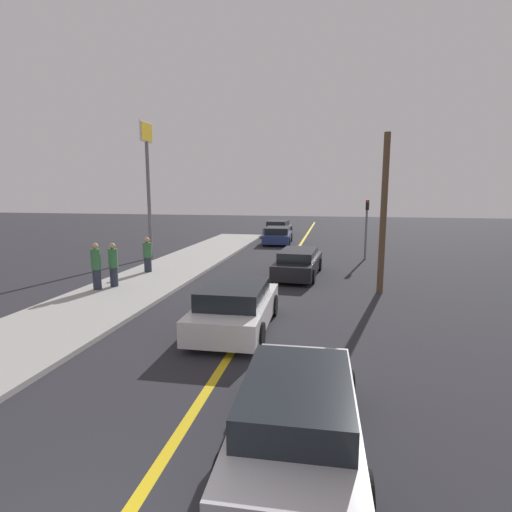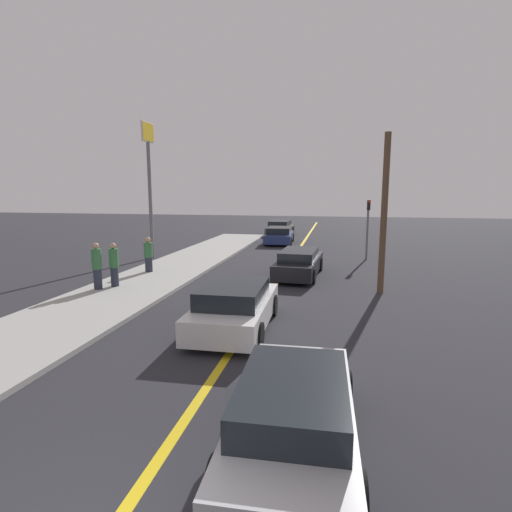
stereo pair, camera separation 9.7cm
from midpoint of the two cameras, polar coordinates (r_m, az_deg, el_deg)
road_center_line at (r=21.15m, az=4.33°, el=-1.37°), size 0.20×60.00×0.01m
sidewalk_left at (r=20.31m, az=-12.05°, el=-1.80°), size 3.73×31.33×0.14m
car_near_right_lane at (r=6.43m, az=5.51°, el=-21.50°), size 1.97×4.37×1.25m
car_ahead_center at (r=11.45m, az=-3.18°, el=-7.26°), size 2.09×4.40×1.33m
car_far_distant at (r=18.55m, az=5.94°, el=-0.97°), size 2.06×4.87×1.25m
car_parked_left_lot at (r=29.93m, az=3.04°, el=2.95°), size 2.19×4.48×1.24m
car_oncoming_far at (r=35.77m, az=3.13°, el=4.01°), size 2.16×4.66×1.28m
pedestrian_near_curb at (r=16.51m, az=-22.02°, el=-1.36°), size 0.36×0.36×1.81m
pedestrian_mid_group at (r=16.81m, az=-19.87°, el=-1.18°), size 0.36×0.36×1.74m
pedestrian_far_standing at (r=19.36m, az=-15.38°, el=0.17°), size 0.40×0.40×1.64m
traffic_light at (r=23.55m, az=15.39°, el=4.63°), size 0.18×0.40×3.39m
roadside_sign at (r=23.98m, az=-15.35°, el=12.33°), size 0.20×1.41×7.72m
utility_pole at (r=15.88m, az=17.58°, el=5.65°), size 0.24×0.24×6.03m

